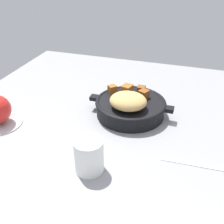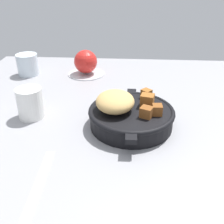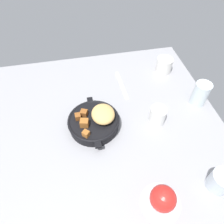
{
  "view_description": "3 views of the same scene",
  "coord_description": "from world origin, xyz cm",
  "px_view_note": "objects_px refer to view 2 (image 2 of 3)",
  "views": [
    {
      "loc": [
        -18.51,
        63.83,
        43.43
      ],
      "look_at": [
        0.71,
        4.12,
        5.34
      ],
      "focal_mm": 44.64,
      "sensor_mm": 36.0,
      "label": 1
    },
    {
      "loc": [
        -59.8,
        -3.9,
        35.56
      ],
      "look_at": [
        -2.49,
        -0.04,
        3.85
      ],
      "focal_mm": 44.27,
      "sensor_mm": 36.0,
      "label": 2
    },
    {
      "loc": [
        47.27,
        -7.29,
        68.06
      ],
      "look_at": [
        -4.76,
        3.26,
        4.03
      ],
      "focal_mm": 32.84,
      "sensor_mm": 36.0,
      "label": 3
    }
  ],
  "objects_px": {
    "red_apple": "(86,62)",
    "white_creamer_pitcher": "(30,103)",
    "cast_iron_skillet": "(129,114)",
    "water_glass_short": "(28,65)",
    "butter_knife": "(38,185)"
  },
  "relations": [
    {
      "from": "butter_knife",
      "to": "white_creamer_pitcher",
      "type": "xyz_separation_m",
      "value": [
        0.24,
        0.09,
        0.04
      ]
    },
    {
      "from": "cast_iron_skillet",
      "to": "water_glass_short",
      "type": "distance_m",
      "value": 0.48
    },
    {
      "from": "cast_iron_skillet",
      "to": "white_creamer_pitcher",
      "type": "xyz_separation_m",
      "value": [
        0.03,
        0.25,
        0.01
      ]
    },
    {
      "from": "butter_knife",
      "to": "water_glass_short",
      "type": "distance_m",
      "value": 0.57
    },
    {
      "from": "butter_knife",
      "to": "water_glass_short",
      "type": "height_order",
      "value": "water_glass_short"
    },
    {
      "from": "butter_knife",
      "to": "red_apple",
      "type": "bearing_deg",
      "value": -2.18
    },
    {
      "from": "water_glass_short",
      "to": "cast_iron_skillet",
      "type": "bearing_deg",
      "value": -131.92
    },
    {
      "from": "water_glass_short",
      "to": "white_creamer_pitcher",
      "type": "height_order",
      "value": "white_creamer_pitcher"
    },
    {
      "from": "red_apple",
      "to": "white_creamer_pitcher",
      "type": "relative_size",
      "value": 1.03
    },
    {
      "from": "cast_iron_skillet",
      "to": "red_apple",
      "type": "distance_m",
      "value": 0.37
    },
    {
      "from": "cast_iron_skillet",
      "to": "red_apple",
      "type": "xyz_separation_m",
      "value": [
        0.34,
        0.16,
        0.01
      ]
    },
    {
      "from": "butter_knife",
      "to": "white_creamer_pitcher",
      "type": "bearing_deg",
      "value": 18.6
    },
    {
      "from": "red_apple",
      "to": "water_glass_short",
      "type": "relative_size",
      "value": 1.1
    },
    {
      "from": "red_apple",
      "to": "water_glass_short",
      "type": "xyz_separation_m",
      "value": [
        -0.02,
        0.2,
        -0.01
      ]
    },
    {
      "from": "water_glass_short",
      "to": "red_apple",
      "type": "bearing_deg",
      "value": -85.38
    }
  ]
}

